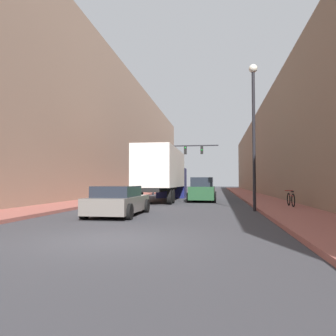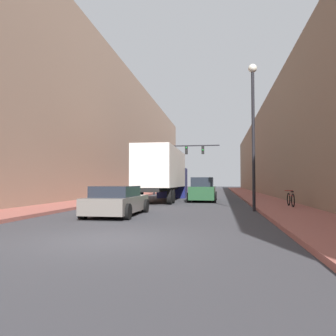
# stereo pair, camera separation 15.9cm
# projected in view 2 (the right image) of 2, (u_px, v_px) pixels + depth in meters

# --- Properties ---
(ground_plane) EXTENTS (200.00, 200.00, 0.00)m
(ground_plane) POSITION_uv_depth(u_px,v_px,m) (105.00, 240.00, 8.29)
(ground_plane) COLOR #38383D
(sidewalk_right) EXTENTS (2.89, 80.00, 0.15)m
(sidewalk_right) POSITION_uv_depth(u_px,v_px,m) (250.00, 194.00, 36.93)
(sidewalk_right) COLOR #9E564C
(sidewalk_right) RESTS_ON ground
(sidewalk_left) EXTENTS (2.89, 80.00, 0.15)m
(sidewalk_left) POSITION_uv_depth(u_px,v_px,m) (143.00, 194.00, 38.87)
(sidewalk_left) COLOR #9E564C
(sidewalk_left) RESTS_ON ground
(building_right) EXTENTS (6.00, 80.00, 10.14)m
(building_right) POSITION_uv_depth(u_px,v_px,m) (290.00, 150.00, 36.44)
(building_right) COLOR #846B56
(building_right) RESTS_ON ground
(building_left) EXTENTS (6.00, 80.00, 14.80)m
(building_left) POSITION_uv_depth(u_px,v_px,m) (108.00, 133.00, 39.88)
(building_left) COLOR #997A66
(building_left) RESTS_ON ground
(semi_truck) EXTENTS (2.58, 11.37, 3.96)m
(semi_truck) POSITION_uv_depth(u_px,v_px,m) (164.00, 172.00, 26.01)
(semi_truck) COLOR silver
(semi_truck) RESTS_ON ground
(sedan_car) EXTENTS (2.06, 4.44, 1.30)m
(sedan_car) POSITION_uv_depth(u_px,v_px,m) (117.00, 201.00, 14.42)
(sedan_car) COLOR slate
(sedan_car) RESTS_ON ground
(suv_car) EXTENTS (2.08, 4.81, 1.81)m
(suv_car) POSITION_uv_depth(u_px,v_px,m) (203.00, 190.00, 24.98)
(suv_car) COLOR #234C2D
(suv_car) RESTS_ON ground
(traffic_signal_gantry) EXTENTS (7.56, 0.35, 5.88)m
(traffic_signal_gantry) POSITION_uv_depth(u_px,v_px,m) (173.00, 157.00, 37.34)
(traffic_signal_gantry) COLOR black
(traffic_signal_gantry) RESTS_ON ground
(street_lamp) EXTENTS (0.44, 0.44, 7.53)m
(street_lamp) POSITION_uv_depth(u_px,v_px,m) (253.00, 118.00, 16.68)
(street_lamp) COLOR black
(street_lamp) RESTS_ON ground
(parked_bicycle) EXTENTS (0.44, 1.82, 0.86)m
(parked_bicycle) POSITION_uv_depth(u_px,v_px,m) (291.00, 199.00, 17.75)
(parked_bicycle) COLOR black
(parked_bicycle) RESTS_ON sidewalk_right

